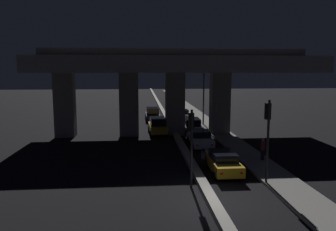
# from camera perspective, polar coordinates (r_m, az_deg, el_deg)

# --- Properties ---
(ground_plane) EXTENTS (200.00, 200.00, 0.00)m
(ground_plane) POSITION_cam_1_polar(r_m,az_deg,el_deg) (17.35, 7.59, -14.85)
(ground_plane) COLOR black
(median_divider) EXTENTS (0.58, 126.00, 0.32)m
(median_divider) POSITION_cam_1_polar(r_m,az_deg,el_deg) (51.16, -0.81, 0.59)
(median_divider) COLOR gray
(median_divider) RESTS_ON ground_plane
(sidewalk_right) EXTENTS (2.34, 126.00, 0.17)m
(sidewalk_right) POSITION_cam_1_polar(r_m,az_deg,el_deg) (44.90, 5.96, -0.58)
(sidewalk_right) COLOR gray
(sidewalk_right) RESTS_ON ground_plane
(elevated_overpass) EXTENTS (27.21, 10.87, 8.84)m
(elevated_overpass) POSITION_cam_1_polar(r_m,az_deg,el_deg) (33.58, 0.52, 7.84)
(elevated_overpass) COLOR gray
(elevated_overpass) RESTS_ON ground_plane
(traffic_light_left_of_median) EXTENTS (0.30, 0.49, 4.52)m
(traffic_light_left_of_median) POSITION_cam_1_polar(r_m,az_deg,el_deg) (18.60, 4.08, -3.27)
(traffic_light_left_of_median) COLOR black
(traffic_light_left_of_median) RESTS_ON ground_plane
(traffic_light_right_of_median) EXTENTS (0.30, 0.49, 5.03)m
(traffic_light_right_of_median) POSITION_cam_1_polar(r_m,az_deg,el_deg) (19.71, 16.97, -1.97)
(traffic_light_right_of_median) COLOR black
(traffic_light_right_of_median) RESTS_ON ground_plane
(street_lamp) EXTENTS (2.51, 0.32, 8.21)m
(street_lamp) POSITION_cam_1_polar(r_m,az_deg,el_deg) (39.41, 5.75, 5.23)
(street_lamp) COLOR #2D2D30
(street_lamp) RESTS_ON ground_plane
(car_taxi_yellow_lead) EXTENTS (1.87, 4.65, 1.43)m
(car_taxi_yellow_lead) POSITION_cam_1_polar(r_m,az_deg,el_deg) (22.03, 9.42, -7.88)
(car_taxi_yellow_lead) COLOR gold
(car_taxi_yellow_lead) RESTS_ON ground_plane
(car_white_second) EXTENTS (1.96, 4.55, 1.45)m
(car_white_second) POSITION_cam_1_polar(r_m,az_deg,el_deg) (28.99, 5.67, -4.01)
(car_white_second) COLOR silver
(car_white_second) RESTS_ON ground_plane
(car_dark_blue_third) EXTENTS (2.04, 4.33, 1.54)m
(car_dark_blue_third) POSITION_cam_1_polar(r_m,az_deg,el_deg) (35.29, 4.19, -1.69)
(car_dark_blue_third) COLOR #141938
(car_dark_blue_third) RESTS_ON ground_plane
(car_silver_fourth) EXTENTS (1.97, 4.29, 1.42)m
(car_silver_fourth) POSITION_cam_1_polar(r_m,az_deg,el_deg) (44.01, 2.44, 0.16)
(car_silver_fourth) COLOR gray
(car_silver_fourth) RESTS_ON ground_plane
(car_grey_fifth) EXTENTS (1.94, 4.72, 1.47)m
(car_grey_fifth) POSITION_cam_1_polar(r_m,az_deg,el_deg) (52.10, 0.99, 1.38)
(car_grey_fifth) COLOR #515459
(car_grey_fifth) RESTS_ON ground_plane
(car_taxi_yellow_lead_oncoming) EXTENTS (2.01, 4.40, 1.75)m
(car_taxi_yellow_lead_oncoming) POSITION_cam_1_polar(r_m,az_deg,el_deg) (34.39, -1.80, -1.77)
(car_taxi_yellow_lead_oncoming) COLOR gold
(car_taxi_yellow_lead_oncoming) RESTS_ON ground_plane
(car_dark_blue_second_oncoming) EXTENTS (1.98, 4.58, 1.71)m
(car_dark_blue_second_oncoming) POSITION_cam_1_polar(r_m,az_deg,el_deg) (43.67, -2.71, 0.29)
(car_dark_blue_second_oncoming) COLOR #141938
(car_dark_blue_second_oncoming) RESTS_ON ground_plane
(motorcycle_black_filtering_near) EXTENTS (0.34, 1.94, 1.38)m
(motorcycle_black_filtering_near) POSITION_cam_1_polar(r_m,az_deg,el_deg) (22.85, 6.16, -7.62)
(motorcycle_black_filtering_near) COLOR black
(motorcycle_black_filtering_near) RESTS_ON ground_plane
(motorcycle_white_filtering_mid) EXTENTS (0.33, 1.83, 1.38)m
(motorcycle_white_filtering_mid) POSITION_cam_1_polar(r_m,az_deg,el_deg) (31.47, 3.46, -3.27)
(motorcycle_white_filtering_mid) COLOR black
(motorcycle_white_filtering_mid) RESTS_ON ground_plane
(motorcycle_red_filtering_far) EXTENTS (0.33, 2.02, 1.52)m
(motorcycle_red_filtering_far) POSITION_cam_1_polar(r_m,az_deg,el_deg) (39.06, 1.60, -0.99)
(motorcycle_red_filtering_far) COLOR black
(motorcycle_red_filtering_far) RESTS_ON ground_plane
(pedestrian_on_sidewalk) EXTENTS (0.31, 0.31, 1.59)m
(pedestrian_on_sidewalk) POSITION_cam_1_polar(r_m,az_deg,el_deg) (24.97, 16.17, -5.66)
(pedestrian_on_sidewalk) COLOR black
(pedestrian_on_sidewalk) RESTS_ON sidewalk_right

